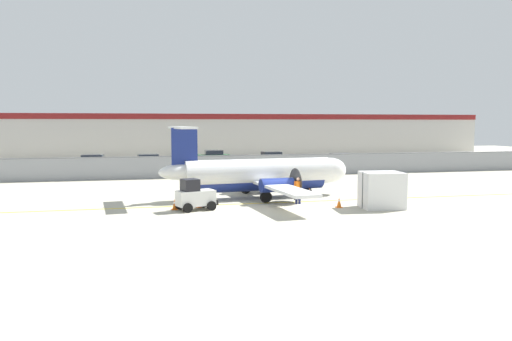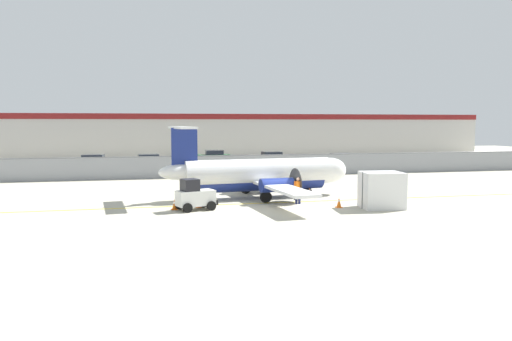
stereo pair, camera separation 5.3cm
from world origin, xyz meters
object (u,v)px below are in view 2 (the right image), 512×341
Objects in this scene: commuter_airplane at (262,175)px; parked_car_0 at (92,162)px; parked_car_2 at (213,157)px; ground_crew_worker at (298,189)px; parked_car_3 at (273,158)px; traffic_cone_near_right at (199,202)px; traffic_cone_far_right at (309,191)px; traffic_cone_near_left at (174,204)px; parked_car_4 at (342,160)px; baggage_tug at (195,196)px; parked_car_1 at (149,161)px; traffic_cone_far_left at (339,202)px; cargo_container at (382,190)px.

parked_car_0 is (-13.51, 23.99, -0.71)m from commuter_airplane.
commuter_airplane is 3.82× the size of parked_car_2.
parked_car_3 is (5.62, 27.86, -0.06)m from ground_crew_worker.
parked_car_2 is at bearing 80.51° from traffic_cone_near_right.
traffic_cone_far_right is 29.79m from parked_car_2.
parked_car_4 is at bearing 49.04° from traffic_cone_near_left.
parked_car_1 is (-2.26, 27.35, 0.04)m from baggage_tug.
traffic_cone_near_right is 26.51m from parked_car_1.
traffic_cone_far_right is at bearing 95.56° from parked_car_2.
parked_car_2 reaches higher than traffic_cone_near_left.
parked_car_3 is at bearing 81.32° from traffic_cone_far_right.
traffic_cone_near_right is at bearing 126.39° from ground_crew_worker.
commuter_airplane is at bearing 64.22° from ground_crew_worker.
parked_car_1 and parked_car_4 have the same top height.
commuter_airplane is 3.55m from ground_crew_worker.
parked_car_0 is (-7.25, 27.56, 0.58)m from traffic_cone_near_left.
parked_car_0 is at bearing 113.60° from commuter_airplane.
parked_car_2 is 0.97× the size of parked_car_4.
commuter_airplane is 25.12× the size of traffic_cone_near_left.
parked_car_0 is at bearing 125.28° from traffic_cone_far_right.
traffic_cone_far_left is at bearing -118.84° from parked_car_4.
ground_crew_worker is 2.66× the size of traffic_cone_far_left.
baggage_tug is 1.36m from traffic_cone_near_left.
parked_car_0 reaches higher than traffic_cone_near_right.
parked_car_2 is at bearing 38.65° from ground_crew_worker.
parked_car_3 is (12.30, 28.75, 0.04)m from baggage_tug.
parked_car_0 and parked_car_4 have the same top height.
commuter_airplane is 25.12× the size of traffic_cone_near_right.
traffic_cone_far_left is 1.00× the size of traffic_cone_far_right.
ground_crew_worker is at bearing 125.58° from parked_car_0.
cargo_container is 6.42m from traffic_cone_far_right.
baggage_tug is 1.16m from traffic_cone_near_right.
parked_car_1 is at bearing 120.79° from cargo_container.
traffic_cone_far_left is at bearing -87.99° from traffic_cone_far_right.
cargo_container is at bearing -49.40° from commuter_airplane.
parked_car_3 is (11.97, 27.77, 0.58)m from traffic_cone_near_right.
traffic_cone_near_right is (0.33, 0.97, -0.54)m from baggage_tug.
traffic_cone_far_right is 25.70m from parked_car_1.
traffic_cone_near_left is 31.33m from parked_car_4.
parked_car_2 is at bearing 82.83° from commuter_airplane.
traffic_cone_near_left is (-6.26, -3.56, -1.29)m from commuter_airplane.
traffic_cone_far_right is 29.35m from parked_car_0.
cargo_container is 35.62m from parked_car_0.
cargo_container is (6.06, -5.77, -0.50)m from commuter_airplane.
parked_car_1 is (-7.35, 23.35, -0.71)m from commuter_airplane.
ground_crew_worker is 2.85m from traffic_cone_far_left.
baggage_tug is 11.29m from cargo_container.
traffic_cone_near_right and traffic_cone_far_right have the same top height.
ground_crew_worker and parked_car_2 have the same top height.
parked_car_2 is (-5.34, 35.47, -0.21)m from cargo_container.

